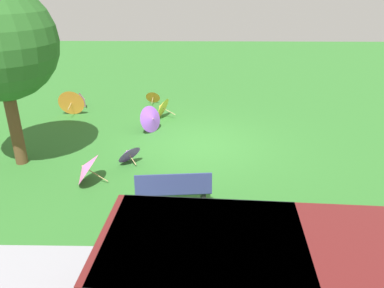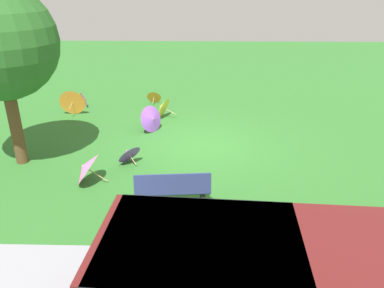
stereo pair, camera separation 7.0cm
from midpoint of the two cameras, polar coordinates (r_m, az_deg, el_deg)
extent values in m
plane|color=#2D6B28|center=(11.26, 0.97, -0.19)|extent=(40.00, 40.00, 0.00)
cube|color=#591919|center=(5.47, 11.78, -19.85)|extent=(4.71, 2.18, 1.35)
cube|color=black|center=(5.16, 1.55, -16.47)|extent=(2.69, 2.08, 0.55)
cylinder|color=black|center=(6.51, -4.39, -16.57)|extent=(0.77, 0.27, 0.76)
cylinder|color=black|center=(6.86, 24.55, -16.61)|extent=(0.77, 0.27, 0.76)
cube|color=navy|center=(8.13, -3.07, -6.80)|extent=(1.63, 0.59, 0.05)
cube|color=navy|center=(7.84, -3.07, -6.13)|extent=(1.60, 0.26, 0.45)
cube|color=black|center=(8.26, -7.52, -8.26)|extent=(0.12, 0.41, 0.45)
cube|color=black|center=(8.28, 1.44, -7.98)|extent=(0.12, 0.41, 0.45)
cylinder|color=brown|center=(10.79, -25.49, 3.04)|extent=(0.31, 0.31, 2.35)
cylinder|color=tan|center=(14.96, -6.16, 6.58)|extent=(0.05, 0.30, 0.17)
cone|color=orange|center=(15.10, -6.05, 7.13)|extent=(0.59, 0.38, 0.54)
sphere|color=tan|center=(15.13, -6.02, 7.24)|extent=(0.04, 0.05, 0.05)
cylinder|color=tan|center=(12.41, -7.26, 3.66)|extent=(0.39, 0.31, 0.17)
cone|color=purple|center=(12.18, -6.29, 3.78)|extent=(0.83, 0.92, 0.86)
sphere|color=tan|center=(12.13, -6.07, 3.80)|extent=(0.06, 0.06, 0.05)
cylinder|color=tan|center=(15.11, -17.02, 6.13)|extent=(0.31, 0.22, 0.11)
cone|color=pink|center=(15.15, -16.24, 6.48)|extent=(0.52, 0.62, 0.60)
sphere|color=tan|center=(15.16, -16.08, 6.56)|extent=(0.06, 0.05, 0.04)
cylinder|color=tan|center=(14.10, -18.19, 5.42)|extent=(0.04, 0.50, 0.12)
cone|color=orange|center=(14.39, -17.86, 6.11)|extent=(0.94, 0.40, 0.95)
sphere|color=tan|center=(14.47, -17.78, 6.29)|extent=(0.04, 0.04, 0.04)
cylinder|color=tan|center=(13.39, -3.62, 4.93)|extent=(0.46, 0.18, 0.22)
cone|color=yellow|center=(13.47, -4.83, 5.58)|extent=(0.65, 0.85, 0.76)
sphere|color=tan|center=(13.49, -5.12, 5.73)|extent=(0.06, 0.05, 0.05)
cylinder|color=tan|center=(9.43, -14.21, -4.67)|extent=(0.46, 0.04, 0.33)
cone|color=pink|center=(9.42, -16.04, -3.50)|extent=(0.66, 0.89, 0.81)
sphere|color=tan|center=(9.42, -16.49, -3.22)|extent=(0.05, 0.04, 0.05)
cylinder|color=tan|center=(10.12, -9.15, -2.41)|extent=(0.22, 0.21, 0.22)
cone|color=purple|center=(10.20, -9.85, -1.35)|extent=(0.83, 0.83, 0.61)
sphere|color=tan|center=(10.22, -10.05, -1.03)|extent=(0.06, 0.06, 0.05)
camera|label=1|loc=(0.03, -90.20, -0.09)|focal=35.24mm
camera|label=2|loc=(0.03, 89.80, 0.09)|focal=35.24mm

